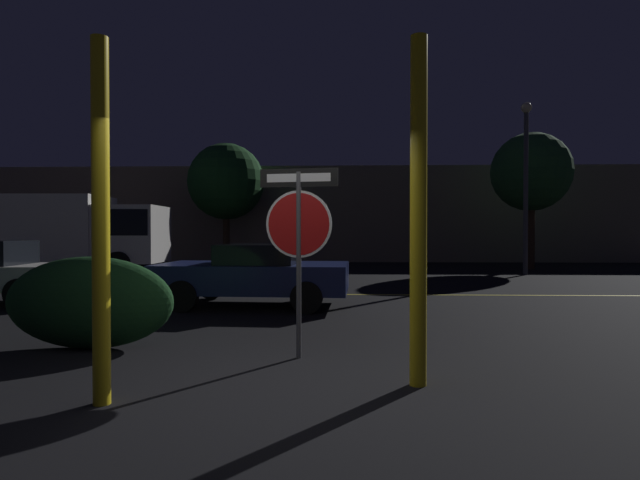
% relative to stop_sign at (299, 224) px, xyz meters
% --- Properties ---
extents(ground_plane, '(260.00, 260.00, 0.00)m').
position_rel_stop_sign_xyz_m(ground_plane, '(-0.28, -1.27, -1.61)').
color(ground_plane, black).
extents(road_center_stripe, '(40.58, 0.12, 0.01)m').
position_rel_stop_sign_xyz_m(road_center_stripe, '(-0.28, 6.07, -1.61)').
color(road_center_stripe, gold).
rests_on(road_center_stripe, ground_plane).
extents(stop_sign, '(0.94, 0.16, 2.27)m').
position_rel_stop_sign_xyz_m(stop_sign, '(0.00, 0.00, 0.00)').
color(stop_sign, '#4C4C51').
rests_on(stop_sign, ground_plane).
extents(yellow_pole_left, '(0.15, 0.15, 3.21)m').
position_rel_stop_sign_xyz_m(yellow_pole_left, '(-1.60, -1.66, -0.01)').
color(yellow_pole_left, yellow).
rests_on(yellow_pole_left, ground_plane).
extents(yellow_pole_right, '(0.17, 0.17, 3.43)m').
position_rel_stop_sign_xyz_m(yellow_pole_right, '(1.26, -1.03, 0.10)').
color(yellow_pole_right, yellow).
rests_on(yellow_pole_right, ground_plane).
extents(hedge_bush_1, '(2.19, 0.73, 1.20)m').
position_rel_stop_sign_xyz_m(hedge_bush_1, '(-2.74, 0.39, -1.01)').
color(hedge_bush_1, '#19421E').
rests_on(hedge_bush_1, ground_plane).
extents(passing_car_2, '(3.99, 2.21, 1.26)m').
position_rel_stop_sign_xyz_m(passing_car_2, '(-1.22, 4.22, -0.95)').
color(passing_car_2, navy).
rests_on(passing_car_2, ground_plane).
extents(delivery_truck, '(5.67, 2.75, 2.83)m').
position_rel_stop_sign_xyz_m(delivery_truck, '(-8.71, 12.03, -0.05)').
color(delivery_truck, silver).
rests_on(delivery_truck, ground_plane).
extents(street_lamp, '(0.37, 0.37, 6.06)m').
position_rel_stop_sign_xyz_m(street_lamp, '(7.09, 11.83, 2.02)').
color(street_lamp, '#4C4C51').
rests_on(street_lamp, ground_plane).
extents(tree_0, '(3.58, 3.58, 5.67)m').
position_rel_stop_sign_xyz_m(tree_0, '(-4.76, 17.34, 2.26)').
color(tree_0, '#422D1E').
rests_on(tree_0, ground_plane).
extents(tree_1, '(3.17, 3.17, 5.54)m').
position_rel_stop_sign_xyz_m(tree_1, '(8.33, 14.59, 2.32)').
color(tree_1, '#422D1E').
rests_on(tree_1, ground_plane).
extents(building_backdrop, '(34.70, 4.95, 4.84)m').
position_rel_stop_sign_xyz_m(building_backdrop, '(-0.16, 21.54, 0.81)').
color(building_backdrop, '#7A6B5B').
rests_on(building_backdrop, ground_plane).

